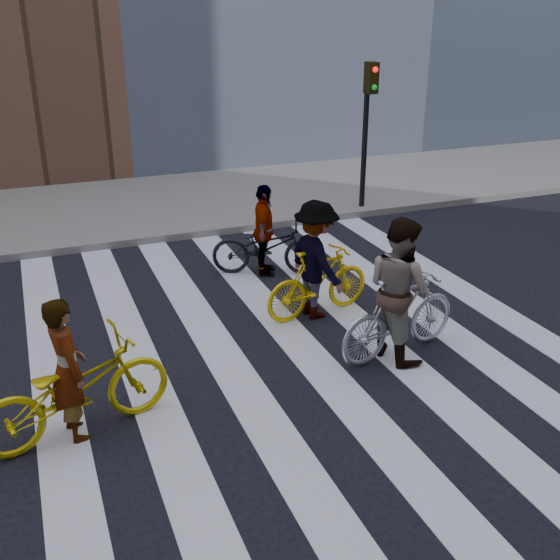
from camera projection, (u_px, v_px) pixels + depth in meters
ground at (264, 353)px, 9.02m from camera, size 100.00×100.00×0.00m
sidewalk_far at (153, 205)px, 15.41m from camera, size 100.00×5.00×0.15m
zebra_crosswalk at (264, 353)px, 9.02m from camera, size 8.25×10.00×0.01m
traffic_signal at (368, 112)px, 14.18m from camera, size 0.22×0.42×3.33m
bike_yellow_left at (75, 390)px, 7.13m from camera, size 2.26×1.22×1.13m
bike_silver_mid at (400, 315)px, 8.79m from camera, size 2.03×0.93×1.18m
bike_yellow_right at (318, 282)px, 9.95m from camera, size 1.86×0.79×1.08m
bike_dark_rear at (267, 247)px, 11.50m from camera, size 2.04×1.37×1.01m
rider_left at (67, 369)px, 7.01m from camera, size 0.53×0.68×1.66m
rider_mid at (399, 289)px, 8.62m from camera, size 0.92×1.08×1.97m
rider_right at (316, 260)px, 9.79m from camera, size 0.86×1.27×1.82m
rider_rear at (264, 231)px, 11.37m from camera, size 0.73×1.03×1.62m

